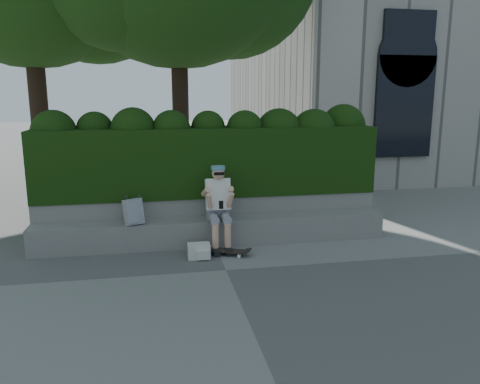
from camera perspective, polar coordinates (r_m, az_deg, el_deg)
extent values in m
plane|color=slate|center=(6.95, -1.72, -9.50)|extent=(80.00, 80.00, 0.00)
cube|color=gray|center=(8.04, -3.15, -4.81)|extent=(6.00, 0.45, 0.45)
cube|color=gray|center=(8.46, -3.59, -2.93)|extent=(6.00, 0.50, 0.75)
cube|color=black|center=(8.48, -3.87, 3.84)|extent=(6.00, 1.00, 1.20)
cylinder|color=black|center=(10.84, -7.19, 7.58)|extent=(0.37, 0.37, 3.48)
cylinder|color=black|center=(11.61, -23.06, 6.56)|extent=(0.40, 0.40, 3.30)
cube|color=gray|center=(7.91, -2.76, -2.57)|extent=(0.36, 0.26, 0.22)
cube|color=silver|center=(7.77, -2.71, -0.27)|extent=(0.40, 0.32, 0.55)
sphere|color=tan|center=(7.63, -2.66, 2.27)|extent=(0.21, 0.21, 0.21)
cylinder|color=teal|center=(7.64, -2.69, 2.96)|extent=(0.23, 0.23, 0.06)
cube|color=black|center=(7.45, -2.32, -1.57)|extent=(0.07, 0.02, 0.13)
cylinder|color=tan|center=(7.57, -3.02, -5.73)|extent=(0.11, 0.11, 0.47)
cylinder|color=tan|center=(7.59, -1.51, -5.65)|extent=(0.11, 0.11, 0.47)
cube|color=black|center=(7.57, -2.94, -7.27)|extent=(0.10, 0.26, 0.10)
cube|color=black|center=(7.60, -1.43, -7.19)|extent=(0.10, 0.26, 0.10)
cube|color=black|center=(7.56, -2.03, -7.12)|extent=(0.80, 0.50, 0.02)
cylinder|color=silver|center=(7.57, -4.23, -7.48)|extent=(0.06, 0.05, 0.06)
cylinder|color=silver|center=(7.72, -3.86, -7.08)|extent=(0.06, 0.05, 0.06)
cylinder|color=silver|center=(7.43, -0.12, -7.82)|extent=(0.06, 0.05, 0.06)
cylinder|color=silver|center=(7.58, 0.17, -7.40)|extent=(0.06, 0.05, 0.06)
cube|color=#B6B6BB|center=(7.77, -12.86, -2.36)|extent=(0.32, 0.26, 0.42)
cube|color=beige|center=(7.43, -5.02, -7.17)|extent=(0.35, 0.26, 0.23)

